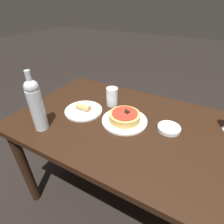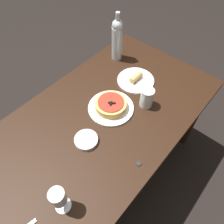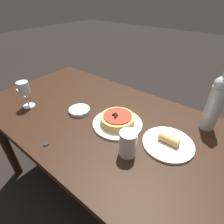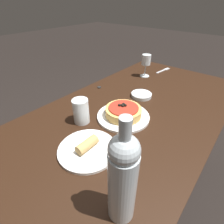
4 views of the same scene
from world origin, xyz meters
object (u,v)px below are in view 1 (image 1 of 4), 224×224
dining_table (142,139)px  side_plate (84,110)px  side_bowl (169,128)px  bottle_cap (167,103)px  dinner_plate (125,120)px  pizza (125,116)px  water_cup (112,97)px  wine_bottle (36,104)px

dining_table → side_plate: side_plate is taller
side_bowl → bottle_cap: size_ratio=4.98×
side_plate → dinner_plate: bearing=6.6°
pizza → side_plate: bearing=-173.4°
pizza → side_bowl: pizza is taller
side_bowl → bottle_cap: bearing=105.0°
pizza → side_bowl: size_ratio=1.46×
water_cup → bottle_cap: 0.37m
pizza → side_plate: (-0.27, -0.03, -0.02)m
dining_table → side_bowl: size_ratio=12.38×
water_cup → side_bowl: 0.40m
pizza → wine_bottle: size_ratio=0.54×
dinner_plate → side_plate: side_plate is taller
dinner_plate → bottle_cap: bearing=62.0°
wine_bottle → side_plate: (0.10, 0.24, -0.14)m
dinner_plate → side_bowl: bearing=9.3°
side_bowl → wine_bottle: bearing=-153.1°
pizza → water_cup: size_ratio=1.49×
dining_table → side_plate: size_ratio=6.48×
wine_bottle → side_bowl: (0.61, 0.31, -0.14)m
dining_table → side_bowl: 0.16m
side_bowl → pizza: bearing=-170.7°
wine_bottle → side_bowl: wine_bottle is taller
water_cup → bottle_cap: size_ratio=4.89×
dining_table → wine_bottle: (-0.48, -0.26, 0.23)m
side_bowl → dining_table: bearing=-160.7°
wine_bottle → bottle_cap: bearing=47.5°
dining_table → bottle_cap: 0.33m
dining_table → wine_bottle: wine_bottle is taller
side_plate → dining_table: bearing=4.0°
dining_table → bottle_cap: bearing=80.7°
pizza → dinner_plate: bearing=-139.4°
water_cup → side_plate: size_ratio=0.51×
pizza → wine_bottle: wine_bottle is taller
water_cup → dinner_plate: bearing=-39.8°
side_plate → bottle_cap: 0.55m
dining_table → side_bowl: bearing=19.3°
dining_table → water_cup: 0.33m
pizza → water_cup: 0.20m
dining_table → pizza: 0.17m
water_cup → side_plate: (-0.11, -0.16, -0.05)m
side_bowl → side_plate: (-0.51, -0.07, 0.00)m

